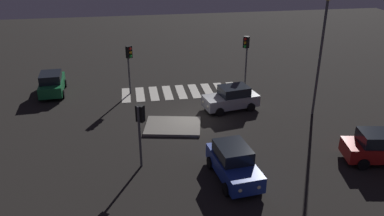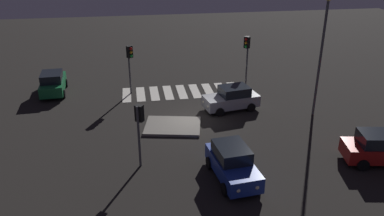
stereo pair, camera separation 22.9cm
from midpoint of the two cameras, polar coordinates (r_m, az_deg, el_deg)
ground_plane at (r=28.27m, az=-0.23°, el=-1.85°), size 80.00×80.00×0.00m
traffic_island at (r=27.33m, az=-3.02°, el=-2.64°), size 4.28×3.54×0.18m
car_blue at (r=21.67m, az=5.73°, el=-7.93°), size 2.40×4.47×1.88m
car_silver at (r=29.92m, az=5.52°, el=1.42°), size 4.36×2.51×1.81m
car_green at (r=34.77m, az=-19.80°, el=3.39°), size 2.20×4.35×1.85m
car_red at (r=25.46m, az=25.44°, el=-5.16°), size 4.55×2.61×1.90m
traffic_light_north at (r=21.96m, az=-7.79°, el=-1.83°), size 0.54×0.53×3.76m
traffic_light_east at (r=32.31m, az=-9.29°, el=7.14°), size 0.54×0.53×4.11m
traffic_light_south at (r=33.26m, az=7.63°, el=8.38°), size 0.54×0.54×4.59m
street_lamp at (r=28.74m, az=18.20°, el=9.87°), size 0.56×0.56×8.80m
crosswalk_near at (r=33.37m, az=-1.79°, el=2.35°), size 9.90×3.20×0.02m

